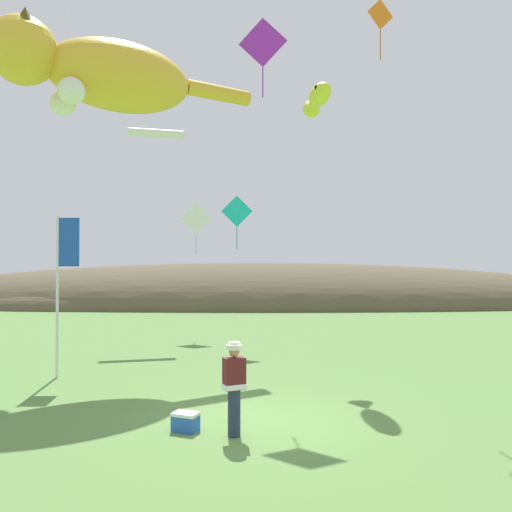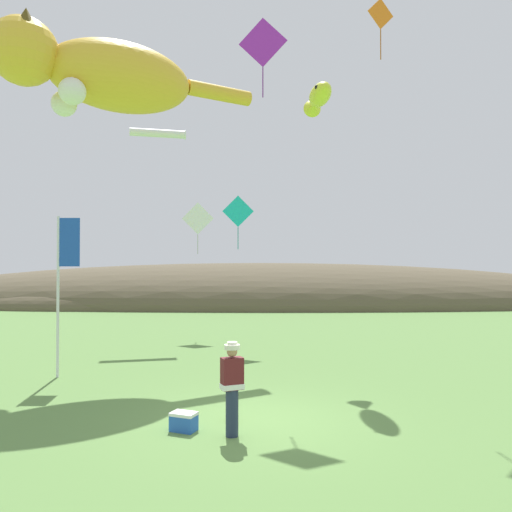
# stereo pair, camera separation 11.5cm
# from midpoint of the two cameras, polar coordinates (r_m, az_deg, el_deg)

# --- Properties ---
(ground_plane) EXTENTS (120.00, 120.00, 0.00)m
(ground_plane) POSITION_cam_midpoint_polar(r_m,az_deg,el_deg) (10.83, 0.14, -18.39)
(ground_plane) COLOR #5B8442
(distant_hill_ridge) EXTENTS (60.88, 14.16, 6.67)m
(distant_hill_ridge) POSITION_cam_midpoint_polar(r_m,az_deg,el_deg) (40.20, -1.19, -5.55)
(distant_hill_ridge) COLOR brown
(distant_hill_ridge) RESTS_ON ground
(festival_attendant) EXTENTS (0.49, 0.40, 1.77)m
(festival_attendant) POSITION_cam_midpoint_polar(r_m,az_deg,el_deg) (9.74, -2.41, -14.57)
(festival_attendant) COLOR #232D47
(festival_attendant) RESTS_ON ground
(kite_spool) EXTENTS (0.14, 0.23, 0.23)m
(kite_spool) POSITION_cam_midpoint_polar(r_m,az_deg,el_deg) (10.85, -2.52, -17.72)
(kite_spool) COLOR olive
(kite_spool) RESTS_ON ground
(picnic_cooler) EXTENTS (0.58, 0.48, 0.36)m
(picnic_cooler) POSITION_cam_midpoint_polar(r_m,az_deg,el_deg) (10.31, -7.93, -18.23)
(picnic_cooler) COLOR blue
(picnic_cooler) RESTS_ON ground
(festival_banner_pole) EXTENTS (0.66, 0.08, 4.63)m
(festival_banner_pole) POSITION_cam_midpoint_polar(r_m,az_deg,el_deg) (15.36, -20.97, -1.67)
(festival_banner_pole) COLOR silver
(festival_banner_pole) RESTS_ON ground
(kite_giant_cat) EXTENTS (7.79, 5.26, 2.66)m
(kite_giant_cat) POSITION_cam_midpoint_polar(r_m,az_deg,el_deg) (17.80, -17.05, 19.26)
(kite_giant_cat) COLOR gold
(kite_fish_windsock) EXTENTS (0.79, 2.30, 0.70)m
(kite_fish_windsock) POSITION_cam_midpoint_polar(r_m,az_deg,el_deg) (17.02, 7.36, 17.53)
(kite_fish_windsock) COLOR yellow
(kite_tube_streamer) EXTENTS (2.54, 0.98, 0.44)m
(kite_tube_streamer) POSITION_cam_midpoint_polar(r_m,az_deg,el_deg) (23.84, -10.93, 13.61)
(kite_tube_streamer) COLOR white
(kite_diamond_white) EXTENTS (1.48, 0.14, 2.39)m
(kite_diamond_white) POSITION_cam_midpoint_polar(r_m,az_deg,el_deg) (23.31, -6.53, 4.26)
(kite_diamond_white) COLOR white
(kite_diamond_teal) EXTENTS (1.26, 0.08, 2.16)m
(kite_diamond_teal) POSITION_cam_midpoint_polar(r_m,az_deg,el_deg) (20.08, -1.90, 5.08)
(kite_diamond_teal) COLOR #19BFBF
(kite_diamond_violet) EXTENTS (1.44, 0.28, 2.36)m
(kite_diamond_violet) POSITION_cam_midpoint_polar(r_m,az_deg,el_deg) (15.95, 1.02, 23.17)
(kite_diamond_violet) COLOR purple
(kite_diamond_orange) EXTENTS (0.85, 0.38, 1.82)m
(kite_diamond_orange) POSITION_cam_midpoint_polar(r_m,az_deg,el_deg) (16.66, 14.26, 25.17)
(kite_diamond_orange) COLOR orange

